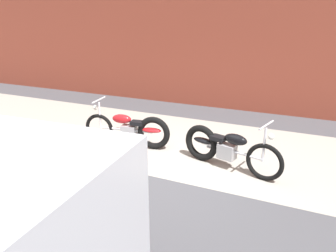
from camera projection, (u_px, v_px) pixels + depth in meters
The scene contains 5 objects.
ground_plane at pixel (151, 176), 5.47m from camera, with size 80.00×80.00×0.00m, color #47474C.
sidewalk_slab at pixel (186, 143), 6.98m from camera, with size 36.00×3.50×0.01m, color #9E998E.
brick_building_wall at pixel (228, 31), 9.18m from camera, with size 36.00×0.50×4.72m, color brown.
motorcycle_red at pixel (132, 129), 6.65m from camera, with size 2.00×0.58×1.03m.
motorcycle_black at pixel (223, 147), 5.70m from camera, with size 1.96×0.77×1.03m.
Camera 1 is at (2.27, -4.32, 2.64)m, focal length 32.48 mm.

